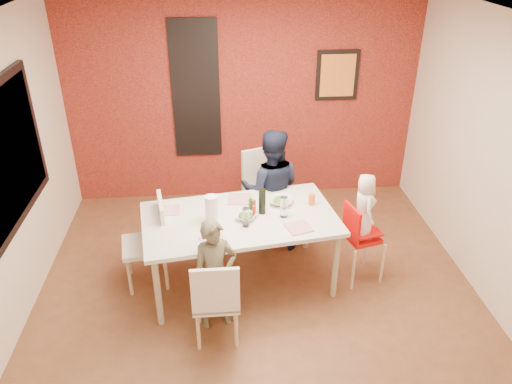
{
  "coord_description": "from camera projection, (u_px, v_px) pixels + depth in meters",
  "views": [
    {
      "loc": [
        -0.36,
        -3.95,
        3.37
      ],
      "look_at": [
        0.0,
        0.3,
        1.05
      ],
      "focal_mm": 35.0,
      "sensor_mm": 36.0,
      "label": 1
    }
  ],
  "objects": [
    {
      "name": "ground",
      "position": [
        258.0,
        296.0,
        5.1
      ],
      "size": [
        4.5,
        4.5,
        0.0
      ],
      "primitive_type": "plane",
      "color": "brown",
      "rests_on": "ground"
    },
    {
      "name": "ceiling",
      "position": [
        259.0,
        21.0,
        3.81
      ],
      "size": [
        4.5,
        4.5,
        0.02
      ],
      "primitive_type": "cube",
      "color": "silver",
      "rests_on": "wall_back"
    },
    {
      "name": "wall_back",
      "position": [
        243.0,
        100.0,
        6.42
      ],
      "size": [
        4.5,
        0.02,
        2.7
      ],
      "primitive_type": "cube",
      "color": "beige",
      "rests_on": "ground"
    },
    {
      "name": "wall_front",
      "position": [
        299.0,
        383.0,
        2.48
      ],
      "size": [
        4.5,
        0.02,
        2.7
      ],
      "primitive_type": "cube",
      "color": "beige",
      "rests_on": "ground"
    },
    {
      "name": "wall_right",
      "position": [
        500.0,
        169.0,
        4.62
      ],
      "size": [
        0.02,
        4.5,
        2.7
      ],
      "primitive_type": "cube",
      "color": "beige",
      "rests_on": "ground"
    },
    {
      "name": "brick_accent_wall",
      "position": [
        243.0,
        100.0,
        6.4
      ],
      "size": [
        4.5,
        0.02,
        2.7
      ],
      "primitive_type": "cube",
      "color": "maroon",
      "rests_on": "ground"
    },
    {
      "name": "picture_window_frame",
      "position": [
        5.0,
        158.0,
        4.37
      ],
      "size": [
        0.05,
        1.7,
        1.3
      ],
      "primitive_type": "cube",
      "color": "black",
      "rests_on": "wall_left"
    },
    {
      "name": "picture_window_pane",
      "position": [
        6.0,
        157.0,
        4.37
      ],
      "size": [
        0.02,
        1.55,
        1.15
      ],
      "primitive_type": "cube",
      "color": "black",
      "rests_on": "wall_left"
    },
    {
      "name": "glassblock_strip",
      "position": [
        196.0,
        90.0,
        6.27
      ],
      "size": [
        0.55,
        0.03,
        1.7
      ],
      "primitive_type": "cube",
      "color": "silver",
      "rests_on": "wall_back"
    },
    {
      "name": "glassblock_surround",
      "position": [
        196.0,
        90.0,
        6.27
      ],
      "size": [
        0.6,
        0.03,
        1.76
      ],
      "primitive_type": "cube",
      "color": "black",
      "rests_on": "wall_back"
    },
    {
      "name": "art_print_frame",
      "position": [
        337.0,
        75.0,
        6.33
      ],
      "size": [
        0.54,
        0.03,
        0.64
      ],
      "primitive_type": "cube",
      "color": "black",
      "rests_on": "wall_back"
    },
    {
      "name": "art_print_canvas",
      "position": [
        338.0,
        76.0,
        6.32
      ],
      "size": [
        0.44,
        0.01,
        0.54
      ],
      "primitive_type": "cube",
      "color": "orange",
      "rests_on": "wall_back"
    },
    {
      "name": "dining_table",
      "position": [
        240.0,
        223.0,
        4.97
      ],
      "size": [
        2.04,
        1.33,
        0.79
      ],
      "rotation": [
        0.0,
        0.0,
        0.15
      ],
      "color": "white",
      "rests_on": "ground"
    },
    {
      "name": "chair_near",
      "position": [
        216.0,
        298.0,
        4.33
      ],
      "size": [
        0.41,
        0.41,
        0.88
      ],
      "rotation": [
        0.0,
        0.0,
        3.15
      ],
      "color": "white",
      "rests_on": "ground"
    },
    {
      "name": "chair_far",
      "position": [
        266.0,
        188.0,
        5.89
      ],
      "size": [
        0.63,
        0.63,
        1.06
      ],
      "rotation": [
        0.0,
        0.0,
        0.34
      ],
      "color": "silver",
      "rests_on": "ground"
    },
    {
      "name": "chair_left",
      "position": [
        152.0,
        237.0,
        5.07
      ],
      "size": [
        0.51,
        0.51,
        0.96
      ],
      "rotation": [
        0.0,
        0.0,
        4.87
      ],
      "color": "white",
      "rests_on": "ground"
    },
    {
      "name": "high_chair",
      "position": [
        359.0,
        235.0,
        5.12
      ],
      "size": [
        0.45,
        0.45,
        0.88
      ],
      "rotation": [
        0.0,
        0.0,
        1.83
      ],
      "color": "red",
      "rests_on": "ground"
    },
    {
      "name": "child_near",
      "position": [
        215.0,
        275.0,
        4.51
      ],
      "size": [
        0.46,
        0.36,
        1.12
      ],
      "primitive_type": "imported",
      "rotation": [
        0.0,
        0.0,
        0.25
      ],
      "color": "brown",
      "rests_on": "ground"
    },
    {
      "name": "child_far",
      "position": [
        271.0,
        189.0,
        5.62
      ],
      "size": [
        0.76,
        0.63,
        1.43
      ],
      "primitive_type": "imported",
      "rotation": [
        0.0,
        0.0,
        3.01
      ],
      "color": "black",
      "rests_on": "ground"
    },
    {
      "name": "toddler",
      "position": [
        364.0,
        206.0,
        4.97
      ],
      "size": [
        0.24,
        0.35,
        0.69
      ],
      "primitive_type": "imported",
      "rotation": [
        0.0,
        0.0,
        1.64
      ],
      "color": "white",
      "rests_on": "high_chair"
    },
    {
      "name": "plate_near_left",
      "position": [
        213.0,
        242.0,
        4.54
      ],
      "size": [
        0.26,
        0.26,
        0.01
      ],
      "primitive_type": "cube",
      "rotation": [
        0.0,
        0.0,
        0.23
      ],
      "color": "white",
      "rests_on": "dining_table"
    },
    {
      "name": "plate_far_mid",
      "position": [
        240.0,
        199.0,
        5.24
      ],
      "size": [
        0.26,
        0.26,
        0.01
      ],
      "primitive_type": "cube",
      "rotation": [
        0.0,
        0.0,
        -0.08
      ],
      "color": "silver",
      "rests_on": "dining_table"
    },
    {
      "name": "plate_near_right",
      "position": [
        299.0,
        227.0,
        4.76
      ],
      "size": [
        0.28,
        0.28,
        0.01
      ],
      "primitive_type": "cube",
      "rotation": [
        0.0,
        0.0,
        0.32
      ],
      "color": "white",
      "rests_on": "dining_table"
    },
    {
      "name": "plate_far_left",
      "position": [
        169.0,
        210.0,
        5.04
      ],
      "size": [
        0.21,
        0.21,
        0.01
      ],
      "primitive_type": "cube",
      "rotation": [
        0.0,
        0.0,
        0.01
      ],
      "color": "white",
      "rests_on": "dining_table"
    },
    {
      "name": "salad_bowl_a",
      "position": [
        246.0,
        217.0,
        4.89
      ],
      "size": [
        0.26,
        0.26,
        0.05
      ],
      "primitive_type": "imported",
      "rotation": [
        0.0,
        0.0,
        -0.38
      ],
      "color": "white",
      "rests_on": "dining_table"
    },
    {
      "name": "salad_bowl_b",
      "position": [
        281.0,
        201.0,
        5.16
      ],
      "size": [
        0.3,
        0.3,
        0.06
      ],
      "primitive_type": "imported",
      "rotation": [
        0.0,
        0.0,
        -0.3
      ],
      "color": "white",
      "rests_on": "dining_table"
    },
    {
      "name": "wine_bottle",
      "position": [
        262.0,
        201.0,
        4.94
      ],
      "size": [
        0.07,
        0.07,
        0.27
      ],
      "primitive_type": "cylinder",
      "color": "black",
      "rests_on": "dining_table"
    },
    {
      "name": "wine_glass_a",
      "position": [
        246.0,
        217.0,
        4.74
      ],
      "size": [
        0.07,
        0.07,
        0.2
      ],
      "primitive_type": "cylinder",
      "color": "white",
      "rests_on": "dining_table"
    },
    {
      "name": "wine_glass_b",
      "position": [
        284.0,
        207.0,
        4.89
      ],
      "size": [
        0.08,
        0.08,
        0.22
      ],
      "primitive_type": "cylinder",
      "color": "white",
      "rests_on": "dining_table"
    },
    {
      "name": "paper_towel_roll",
      "position": [
        212.0,
        209.0,
        4.8
      ],
      "size": [
        0.12,
        0.12,
        0.28
      ],
      "primitive_type": "cylinder",
      "color": "white",
      "rests_on": "dining_table"
    },
    {
      "name": "condiment_red",
      "position": [
        254.0,
        211.0,
        4.9
      ],
      "size": [
        0.03,
        0.03,
        0.13
      ],
      "primitive_type": "cylinder",
      "color": "red",
      "rests_on": "dining_table"
    },
    {
      "name": "condiment_green",
      "position": [
        251.0,
        205.0,
        4.99
      ],
      "size": [
        0.04,
        0.04,
        0.16
      ],
      "primitive_type": "cylinder",
      "color": "#316F25",
      "rests_on": "dining_table"
    },
    {
      "name": "condiment_brown",
      "position": [
        254.0,
        207.0,
        4.95
      ],
      "size": [
        0.04,
        0.04,
        0.16
      ],
      "primitive_type": "cylinder",
      "color": "brown",
      "rests_on": "dining_table"
    },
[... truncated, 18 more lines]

